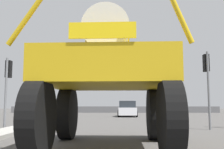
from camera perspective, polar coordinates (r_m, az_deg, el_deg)
The scene contains 7 objects.
ground_plane at distance 19.60m, azimuth -0.10°, elevation -9.79°, with size 120.00×120.00×0.00m, color #4C4947.
oversize_sprayer at distance 7.65m, azimuth -0.91°, elevation -0.47°, with size 4.25×4.97×4.60m.
sedan_ahead at distance 26.69m, azimuth 3.24°, elevation -7.35°, with size 1.90×4.11×1.52m.
traffic_signal_near_left at distance 14.07m, azimuth -21.21°, elevation -0.55°, with size 0.24×0.54×3.42m.
traffic_signal_near_right at distance 13.71m, azimuth 19.45°, elevation 0.37°, with size 0.24×0.54×3.69m.
traffic_signal_far_left at distance 29.67m, azimuth 12.11°, elevation -3.23°, with size 0.24×0.55×3.73m.
roadside_barrier at distance 39.03m, azimuth 0.56°, elevation -7.44°, with size 30.00×0.24×0.90m, color #59595B.
Camera 1 is at (0.45, -1.57, 1.16)m, focal length 43.14 mm.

